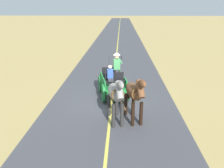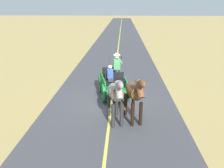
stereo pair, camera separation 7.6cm
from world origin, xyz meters
The scene contains 6 objects.
ground_plane centered at (0.00, 0.00, 0.00)m, with size 200.00×200.00×0.00m, color tan.
road_surface centered at (0.00, 0.00, 0.00)m, with size 6.64×160.00×0.01m, color #424247.
road_centre_stripe centered at (0.00, 0.00, 0.01)m, with size 0.12×160.00×0.00m, color #DBCC4C.
horse_drawn_carriage centered at (-0.05, -0.55, 0.82)m, with size 1.88×4.51×2.50m.
horse_near_side centered at (-1.06, 2.34, 1.32)m, with size 0.93×2.14×2.21m.
horse_off_side centered at (-0.27, 2.50, 1.32)m, with size 0.89×2.15×2.21m.
Camera 2 is at (-0.55, 11.51, 4.90)m, focal length 36.78 mm.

